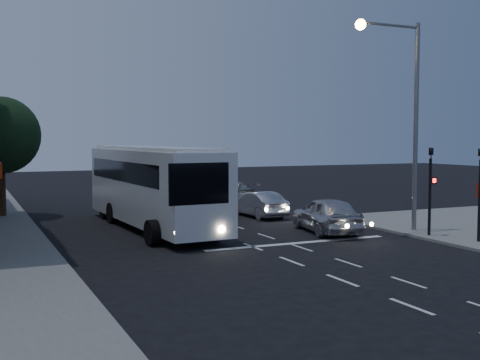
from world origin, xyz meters
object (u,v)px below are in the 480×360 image
traffic_signal_main (431,180)px  streetlight (404,102)px  regulatory_sign (479,200)px  tour_bus (152,185)px  street_tree (1,132)px  car_suv (327,215)px  traffic_signal_side (480,183)px  car_sedan_a (258,204)px  car_sedan_b (220,193)px

traffic_signal_main → streetlight: (-0.26, 1.42, 3.31)m
regulatory_sign → streetlight: streetlight is taller
tour_bus → regulatory_sign: (11.47, -8.34, -0.44)m
traffic_signal_main → street_tree: (-15.81, 14.25, 2.08)m
car_suv → traffic_signal_side: size_ratio=1.14×
street_tree → tour_bus: bearing=-48.9°
car_suv → traffic_signal_side: (3.81, -5.00, 1.63)m
car_sedan_a → streetlight: streetlight is taller
traffic_signal_main → street_tree: bearing=138.0°
car_suv → traffic_signal_side: bearing=138.2°
car_sedan_a → street_tree: bearing=-25.6°
tour_bus → streetlight: 11.79m
car_sedan_b → traffic_signal_main: traffic_signal_main is taller
car_suv → traffic_signal_side: traffic_signal_side is taller
car_sedan_b → regulatory_sign: bearing=100.1°
tour_bus → street_tree: 9.50m
tour_bus → traffic_signal_side: bearing=-44.3°
car_sedan_b → traffic_signal_side: size_ratio=1.38×
tour_bus → car_sedan_b: bearing=45.0°
traffic_signal_main → car_sedan_a: bearing=111.0°
traffic_signal_main → regulatory_sign: size_ratio=1.86×
car_suv → streetlight: 5.92m
car_sedan_a → tour_bus: bearing=12.5°
traffic_signal_side → streetlight: 4.84m
traffic_signal_main → regulatory_sign: (1.70, -1.01, -0.82)m
streetlight → car_sedan_b: bearing=104.2°
car_suv → car_sedan_b: size_ratio=0.83×
tour_bus → car_sedan_a: (6.30, 1.72, -1.37)m
car_sedan_b → traffic_signal_main: 14.74m
car_sedan_a → car_sedan_b: (-0.02, 5.18, 0.15)m
traffic_signal_main → regulatory_sign: bearing=-30.8°
tour_bus → car_sedan_a: size_ratio=3.04×
car_sedan_b → street_tree: size_ratio=0.91×
car_suv → streetlight: streetlight is taller
tour_bus → street_tree: (-6.03, 6.92, 2.46)m
traffic_signal_side → regulatory_sign: traffic_signal_side is taller
traffic_signal_side → street_tree: 23.24m
car_sedan_a → traffic_signal_side: traffic_signal_side is taller
tour_bus → street_tree: bearing=128.4°
car_sedan_a → streetlight: (3.22, -7.63, 5.06)m
car_suv → traffic_signal_main: bearing=146.7°
car_sedan_a → regulatory_sign: bearing=114.5°
streetlight → car_sedan_a: bearing=112.9°
car_sedan_a → regulatory_sign: size_ratio=1.85×
tour_bus → traffic_signal_main: bearing=-39.6°
tour_bus → traffic_signal_side: (10.47, -9.30, 0.38)m
street_tree → traffic_signal_main: bearing=-42.0°
streetlight → tour_bus: bearing=148.2°
tour_bus → car_sedan_b: size_ratio=2.19×
car_sedan_b → streetlight: streetlight is taller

